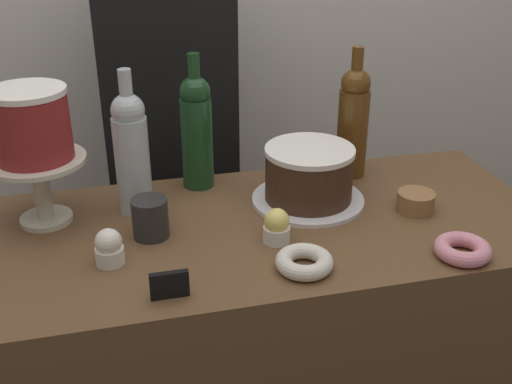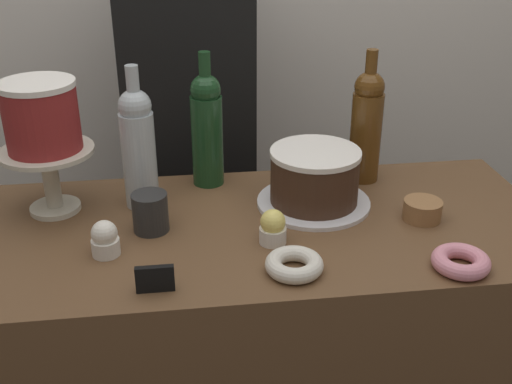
{
  "view_description": "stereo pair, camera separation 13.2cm",
  "coord_description": "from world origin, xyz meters",
  "px_view_note": "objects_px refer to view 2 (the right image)",
  "views": [
    {
      "loc": [
        -0.28,
        -1.15,
        1.58
      ],
      "look_at": [
        0.0,
        0.0,
        1.0
      ],
      "focal_mm": 44.01,
      "sensor_mm": 36.0,
      "label": 1
    },
    {
      "loc": [
        -0.15,
        -1.18,
        1.58
      ],
      "look_at": [
        0.0,
        0.0,
        1.0
      ],
      "focal_mm": 44.01,
      "sensor_mm": 36.0,
      "label": 2
    }
  ],
  "objects_px": {
    "wine_bottle_amber": "(366,124)",
    "coffee_cup_ceramic": "(150,212)",
    "cupcake_lemon": "(273,228)",
    "cupcake_vanilla": "(105,239)",
    "donut_sugar": "(294,264)",
    "cookie_stack": "(422,210)",
    "barista_figure": "(192,163)",
    "cake_stand_pedestal": "(50,170)",
    "donut_pink": "(461,261)",
    "wine_bottle_clear": "(138,146)",
    "chocolate_round_cake": "(315,176)",
    "wine_bottle_green": "(207,127)",
    "white_layer_cake": "(41,116)",
    "price_sign_chalkboard": "(155,279)"
  },
  "relations": [
    {
      "from": "cupcake_lemon",
      "to": "cookie_stack",
      "type": "distance_m",
      "value": 0.35
    },
    {
      "from": "wine_bottle_green",
      "to": "cupcake_lemon",
      "type": "relative_size",
      "value": 4.38
    },
    {
      "from": "wine_bottle_green",
      "to": "cupcake_lemon",
      "type": "distance_m",
      "value": 0.35
    },
    {
      "from": "wine_bottle_clear",
      "to": "cupcake_vanilla",
      "type": "height_order",
      "value": "wine_bottle_clear"
    },
    {
      "from": "cookie_stack",
      "to": "coffee_cup_ceramic",
      "type": "relative_size",
      "value": 0.99
    },
    {
      "from": "wine_bottle_clear",
      "to": "donut_pink",
      "type": "height_order",
      "value": "wine_bottle_clear"
    },
    {
      "from": "wine_bottle_clear",
      "to": "barista_figure",
      "type": "relative_size",
      "value": 0.2
    },
    {
      "from": "wine_bottle_amber",
      "to": "coffee_cup_ceramic",
      "type": "xyz_separation_m",
      "value": [
        -0.52,
        -0.19,
        -0.1
      ]
    },
    {
      "from": "wine_bottle_amber",
      "to": "donut_pink",
      "type": "xyz_separation_m",
      "value": [
        0.07,
        -0.42,
        -0.13
      ]
    },
    {
      "from": "white_layer_cake",
      "to": "wine_bottle_amber",
      "type": "distance_m",
      "value": 0.75
    },
    {
      "from": "chocolate_round_cake",
      "to": "cake_stand_pedestal",
      "type": "bearing_deg",
      "value": 175.29
    },
    {
      "from": "barista_figure",
      "to": "cupcake_vanilla",
      "type": "bearing_deg",
      "value": -107.15
    },
    {
      "from": "white_layer_cake",
      "to": "cupcake_lemon",
      "type": "bearing_deg",
      "value": -23.76
    },
    {
      "from": "coffee_cup_ceramic",
      "to": "cake_stand_pedestal",
      "type": "bearing_deg",
      "value": 151.02
    },
    {
      "from": "chocolate_round_cake",
      "to": "price_sign_chalkboard",
      "type": "distance_m",
      "value": 0.47
    },
    {
      "from": "wine_bottle_green",
      "to": "wine_bottle_clear",
      "type": "xyz_separation_m",
      "value": [
        -0.16,
        -0.1,
        0.0
      ]
    },
    {
      "from": "barista_figure",
      "to": "chocolate_round_cake",
      "type": "bearing_deg",
      "value": -59.64
    },
    {
      "from": "cake_stand_pedestal",
      "to": "cookie_stack",
      "type": "distance_m",
      "value": 0.82
    },
    {
      "from": "donut_pink",
      "to": "white_layer_cake",
      "type": "bearing_deg",
      "value": 156.62
    },
    {
      "from": "chocolate_round_cake",
      "to": "donut_sugar",
      "type": "xyz_separation_m",
      "value": [
        -0.1,
        -0.27,
        -0.06
      ]
    },
    {
      "from": "barista_figure",
      "to": "price_sign_chalkboard",
      "type": "bearing_deg",
      "value": -96.83
    },
    {
      "from": "cupcake_lemon",
      "to": "donut_pink",
      "type": "xyz_separation_m",
      "value": [
        0.34,
        -0.14,
        -0.02
      ]
    },
    {
      "from": "wine_bottle_green",
      "to": "donut_pink",
      "type": "height_order",
      "value": "wine_bottle_green"
    },
    {
      "from": "cupcake_lemon",
      "to": "cupcake_vanilla",
      "type": "bearing_deg",
      "value": -179.57
    },
    {
      "from": "cake_stand_pedestal",
      "to": "donut_sugar",
      "type": "xyz_separation_m",
      "value": [
        0.49,
        -0.32,
        -0.08
      ]
    },
    {
      "from": "cake_stand_pedestal",
      "to": "coffee_cup_ceramic",
      "type": "height_order",
      "value": "cake_stand_pedestal"
    },
    {
      "from": "wine_bottle_green",
      "to": "cookie_stack",
      "type": "distance_m",
      "value": 0.53
    },
    {
      "from": "wine_bottle_green",
      "to": "white_layer_cake",
      "type": "bearing_deg",
      "value": -163.87
    },
    {
      "from": "cupcake_vanilla",
      "to": "donut_sugar",
      "type": "height_order",
      "value": "cupcake_vanilla"
    },
    {
      "from": "chocolate_round_cake",
      "to": "cupcake_vanilla",
      "type": "distance_m",
      "value": 0.48
    },
    {
      "from": "donut_pink",
      "to": "cupcake_lemon",
      "type": "bearing_deg",
      "value": 157.14
    },
    {
      "from": "chocolate_round_cake",
      "to": "cupcake_lemon",
      "type": "distance_m",
      "value": 0.2
    },
    {
      "from": "donut_pink",
      "to": "barista_figure",
      "type": "relative_size",
      "value": 0.07
    },
    {
      "from": "cupcake_vanilla",
      "to": "price_sign_chalkboard",
      "type": "xyz_separation_m",
      "value": [
        0.1,
        -0.14,
        -0.01
      ]
    },
    {
      "from": "wine_bottle_amber",
      "to": "cupcake_vanilla",
      "type": "bearing_deg",
      "value": -155.1
    },
    {
      "from": "wine_bottle_amber",
      "to": "wine_bottle_clear",
      "type": "distance_m",
      "value": 0.55
    },
    {
      "from": "cupcake_lemon",
      "to": "cookie_stack",
      "type": "bearing_deg",
      "value": 9.53
    },
    {
      "from": "wine_bottle_green",
      "to": "coffee_cup_ceramic",
      "type": "bearing_deg",
      "value": -121.46
    },
    {
      "from": "cake_stand_pedestal",
      "to": "white_layer_cake",
      "type": "height_order",
      "value": "white_layer_cake"
    },
    {
      "from": "donut_pink",
      "to": "barista_figure",
      "type": "height_order",
      "value": "barista_figure"
    },
    {
      "from": "wine_bottle_green",
      "to": "coffee_cup_ceramic",
      "type": "distance_m",
      "value": 0.28
    },
    {
      "from": "donut_sugar",
      "to": "cookie_stack",
      "type": "relative_size",
      "value": 1.33
    },
    {
      "from": "wine_bottle_amber",
      "to": "wine_bottle_clear",
      "type": "bearing_deg",
      "value": -172.63
    },
    {
      "from": "cookie_stack",
      "to": "price_sign_chalkboard",
      "type": "bearing_deg",
      "value": -160.95
    },
    {
      "from": "barista_figure",
      "to": "cake_stand_pedestal",
      "type": "bearing_deg",
      "value": -128.16
    },
    {
      "from": "cake_stand_pedestal",
      "to": "donut_pink",
      "type": "bearing_deg",
      "value": -23.38
    },
    {
      "from": "chocolate_round_cake",
      "to": "donut_sugar",
      "type": "relative_size",
      "value": 1.82
    },
    {
      "from": "cupcake_vanilla",
      "to": "donut_pink",
      "type": "xyz_separation_m",
      "value": [
        0.68,
        -0.14,
        -0.02
      ]
    },
    {
      "from": "chocolate_round_cake",
      "to": "wine_bottle_amber",
      "type": "xyz_separation_m",
      "value": [
        0.15,
        0.12,
        0.07
      ]
    },
    {
      "from": "donut_pink",
      "to": "coffee_cup_ceramic",
      "type": "distance_m",
      "value": 0.63
    }
  ]
}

